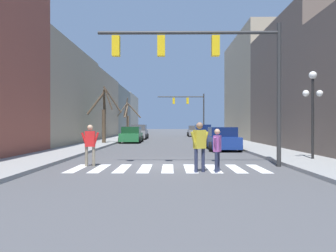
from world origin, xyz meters
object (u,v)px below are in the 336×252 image
at_px(car_parked_left_mid, 139,132).
at_px(traffic_signal_near, 210,59).
at_px(pedestrian_near_right_corner, 90,142).
at_px(pedestrian_waiting_at_curb, 200,143).
at_px(car_parked_left_far, 203,133).
at_px(traffic_signal_far, 190,106).
at_px(street_tree_right_far, 104,115).
at_px(car_parked_right_mid, 131,135).
at_px(pedestrian_on_right_sidewalk, 217,147).
at_px(car_parked_right_far, 222,139).
at_px(street_tree_right_mid, 128,118).
at_px(street_lamp_right_corner, 313,97).
at_px(car_parked_right_near, 194,131).

bearing_deg(car_parked_left_mid, traffic_signal_near, -168.24).
xyz_separation_m(pedestrian_near_right_corner, pedestrian_waiting_at_curb, (4.44, -1.70, 0.05)).
height_order(car_parked_left_mid, car_parked_left_far, same).
bearing_deg(traffic_signal_far, street_tree_right_far, -119.52).
xyz_separation_m(traffic_signal_far, car_parked_right_mid, (-6.48, -12.33, -3.56)).
relative_size(car_parked_left_far, pedestrian_on_right_sidewalk, 2.63).
bearing_deg(pedestrian_waiting_at_curb, street_tree_right_far, 82.72).
bearing_deg(pedestrian_near_right_corner, car_parked_right_far, -132.80).
relative_size(car_parked_left_mid, pedestrian_near_right_corner, 2.78).
bearing_deg(street_tree_right_mid, street_tree_right_far, -88.64).
height_order(pedestrian_waiting_at_curb, street_tree_right_mid, street_tree_right_mid).
height_order(car_parked_right_mid, pedestrian_waiting_at_curb, pedestrian_waiting_at_curb).
relative_size(car_parked_left_mid, street_tree_right_far, 0.96).
distance_m(street_lamp_right_corner, car_parked_left_mid, 26.62).
bearing_deg(car_parked_left_far, street_lamp_right_corner, -171.91).
relative_size(car_parked_right_far, car_parked_right_mid, 0.99).
height_order(traffic_signal_near, street_tree_right_far, traffic_signal_near).
xyz_separation_m(street_lamp_right_corner, street_tree_right_far, (-12.59, 13.67, -0.42)).
bearing_deg(car_parked_right_far, street_lamp_right_corner, -156.68).
relative_size(traffic_signal_far, car_parked_right_far, 1.41).
distance_m(traffic_signal_far, pedestrian_near_right_corner, 31.30).
xyz_separation_m(car_parked_right_near, pedestrian_on_right_sidewalk, (-1.88, -37.13, 0.19)).
distance_m(car_parked_right_near, street_tree_right_mid, 10.20).
height_order(car_parked_right_near, pedestrian_waiting_at_curb, pedestrian_waiting_at_curb).
xyz_separation_m(traffic_signal_far, pedestrian_near_right_corner, (-6.04, -30.53, -3.26)).
bearing_deg(street_tree_right_mid, car_parked_left_mid, -74.77).
relative_size(car_parked_left_mid, pedestrian_on_right_sidewalk, 3.04).
relative_size(street_lamp_right_corner, car_parked_left_far, 0.98).
bearing_deg(street_tree_right_far, street_tree_right_mid, 91.36).
bearing_deg(car_parked_right_far, street_tree_right_mid, 20.48).
height_order(car_parked_right_near, car_parked_left_far, car_parked_left_far).
xyz_separation_m(car_parked_left_mid, car_parked_left_far, (7.44, -3.01, -0.00)).
height_order(car_parked_right_near, street_tree_right_mid, street_tree_right_mid).
xyz_separation_m(traffic_signal_near, street_lamp_right_corner, (5.04, 1.76, -1.41)).
bearing_deg(pedestrian_near_right_corner, street_tree_right_far, -85.31).
relative_size(traffic_signal_near, street_tree_right_mid, 1.34).
relative_size(street_lamp_right_corner, car_parked_right_near, 0.96).
distance_m(traffic_signal_near, street_tree_right_far, 17.28).
height_order(street_tree_right_mid, street_tree_right_far, street_tree_right_mid).
relative_size(street_lamp_right_corner, car_parked_right_mid, 0.90).
bearing_deg(car_parked_right_mid, traffic_signal_far, -27.72).
height_order(traffic_signal_far, pedestrian_near_right_corner, traffic_signal_far).
height_order(traffic_signal_far, car_parked_right_mid, traffic_signal_far).
bearing_deg(street_tree_right_mid, car_parked_right_near, -0.77).
xyz_separation_m(traffic_signal_near, car_parked_right_mid, (-5.43, 18.29, -3.73)).
relative_size(car_parked_left_mid, car_parked_right_far, 1.08).
height_order(car_parked_right_near, pedestrian_near_right_corner, pedestrian_near_right_corner).
xyz_separation_m(car_parked_left_mid, pedestrian_waiting_at_curb, (4.88, -27.74, 0.27)).
height_order(traffic_signal_far, street_lamp_right_corner, traffic_signal_far).
distance_m(traffic_signal_near, car_parked_right_near, 35.78).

